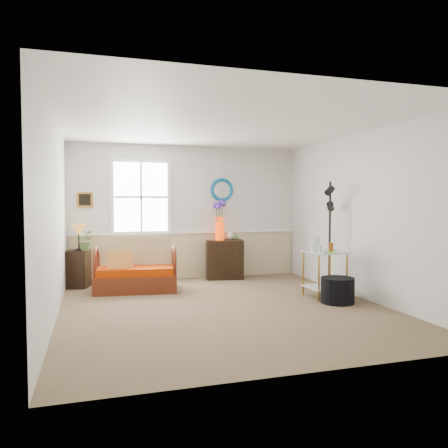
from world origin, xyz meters
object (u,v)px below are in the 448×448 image
object	(u,v)px
side_table	(325,274)
ottoman	(337,290)
floor_lamp	(330,237)
lamp_stand	(78,269)
cabinet	(224,259)
loveseat	(136,265)

from	to	relation	value
side_table	ottoman	xyz separation A→B (m)	(-0.00, -0.39, -0.18)
ottoman	floor_lamp	bearing A→B (deg)	68.92
lamp_stand	ottoman	world-z (taller)	lamp_stand
ottoman	lamp_stand	bearing A→B (deg)	147.92
lamp_stand	cabinet	world-z (taller)	cabinet
loveseat	side_table	world-z (taller)	loveseat
lamp_stand	ottoman	distance (m)	4.44
side_table	ottoman	size ratio (longest dim) A/B	1.48
cabinet	floor_lamp	world-z (taller)	floor_lamp
lamp_stand	side_table	bearing A→B (deg)	-27.64
lamp_stand	floor_lamp	size ratio (longest dim) A/B	0.35
loveseat	lamp_stand	distance (m)	1.13
loveseat	cabinet	xyz separation A→B (m)	(1.78, 0.71, -0.06)
cabinet	side_table	world-z (taller)	cabinet
side_table	cabinet	bearing A→B (deg)	116.13
loveseat	lamp_stand	world-z (taller)	loveseat
cabinet	ottoman	distance (m)	2.68
lamp_stand	cabinet	bearing A→B (deg)	2.48
lamp_stand	floor_lamp	world-z (taller)	floor_lamp
side_table	floor_lamp	world-z (taller)	floor_lamp
side_table	lamp_stand	bearing A→B (deg)	152.36
lamp_stand	ottoman	xyz separation A→B (m)	(3.76, -2.36, -0.14)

